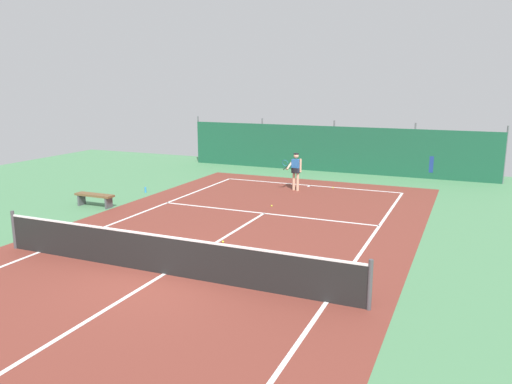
{
  "coord_description": "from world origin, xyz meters",
  "views": [
    {
      "loc": [
        6.72,
        -9.84,
        4.62
      ],
      "look_at": [
        -0.08,
        5.85,
        0.9
      ],
      "focal_mm": 35.39,
      "sensor_mm": 36.0,
      "label": 1
    }
  ],
  "objects_px": {
    "tennis_net": "(164,254)",
    "tennis_ball_near_player": "(272,206)",
    "water_bottle": "(145,190)",
    "tennis_ball_by_sideline": "(223,242)",
    "courtside_bench": "(95,197)",
    "parked_car": "(422,156)",
    "tennis_ball_midcourt": "(333,188)",
    "tennis_player": "(296,169)"
  },
  "relations": [
    {
      "from": "tennis_ball_midcourt",
      "to": "parked_car",
      "type": "xyz_separation_m",
      "value": [
        3.13,
        6.24,
        0.81
      ]
    },
    {
      "from": "tennis_ball_by_sideline",
      "to": "water_bottle",
      "type": "xyz_separation_m",
      "value": [
        -6.22,
        4.88,
        0.09
      ]
    },
    {
      "from": "tennis_player",
      "to": "tennis_ball_near_player",
      "type": "height_order",
      "value": "tennis_player"
    },
    {
      "from": "tennis_net",
      "to": "parked_car",
      "type": "xyz_separation_m",
      "value": [
        4.26,
        17.95,
        0.33
      ]
    },
    {
      "from": "tennis_ball_by_sideline",
      "to": "tennis_net",
      "type": "bearing_deg",
      "value": -93.81
    },
    {
      "from": "tennis_net",
      "to": "parked_car",
      "type": "relative_size",
      "value": 2.35
    },
    {
      "from": "tennis_player",
      "to": "parked_car",
      "type": "relative_size",
      "value": 0.38
    },
    {
      "from": "tennis_ball_midcourt",
      "to": "parked_car",
      "type": "bearing_deg",
      "value": 63.35
    },
    {
      "from": "tennis_net",
      "to": "tennis_ball_midcourt",
      "type": "bearing_deg",
      "value": 84.49
    },
    {
      "from": "tennis_ball_midcourt",
      "to": "courtside_bench",
      "type": "bearing_deg",
      "value": -137.2
    },
    {
      "from": "tennis_player",
      "to": "parked_car",
      "type": "height_order",
      "value": "parked_car"
    },
    {
      "from": "tennis_ball_by_sideline",
      "to": "tennis_player",
      "type": "bearing_deg",
      "value": 93.33
    },
    {
      "from": "tennis_ball_midcourt",
      "to": "water_bottle",
      "type": "relative_size",
      "value": 0.28
    },
    {
      "from": "tennis_ball_by_sideline",
      "to": "courtside_bench",
      "type": "xyz_separation_m",
      "value": [
        -6.5,
        2.03,
        0.34
      ]
    },
    {
      "from": "parked_car",
      "to": "water_bottle",
      "type": "relative_size",
      "value": 17.97
    },
    {
      "from": "tennis_ball_midcourt",
      "to": "tennis_ball_near_player",
      "type": "bearing_deg",
      "value": -106.61
    },
    {
      "from": "tennis_ball_near_player",
      "to": "tennis_ball_by_sideline",
      "type": "relative_size",
      "value": 1.0
    },
    {
      "from": "tennis_ball_near_player",
      "to": "parked_car",
      "type": "distance_m",
      "value": 11.39
    },
    {
      "from": "tennis_net",
      "to": "tennis_ball_near_player",
      "type": "distance_m",
      "value": 7.5
    },
    {
      "from": "tennis_net",
      "to": "tennis_player",
      "type": "relative_size",
      "value": 6.17
    },
    {
      "from": "tennis_player",
      "to": "tennis_ball_by_sideline",
      "type": "distance_m",
      "value": 7.91
    },
    {
      "from": "tennis_player",
      "to": "parked_car",
      "type": "xyz_separation_m",
      "value": [
        4.53,
        7.32,
        -0.12
      ]
    },
    {
      "from": "tennis_player",
      "to": "tennis_ball_midcourt",
      "type": "xyz_separation_m",
      "value": [
        1.4,
        1.08,
        -0.93
      ]
    },
    {
      "from": "tennis_ball_by_sideline",
      "to": "tennis_ball_midcourt",
      "type": "bearing_deg",
      "value": 83.96
    },
    {
      "from": "tennis_ball_by_sideline",
      "to": "courtside_bench",
      "type": "height_order",
      "value": "courtside_bench"
    },
    {
      "from": "tennis_ball_midcourt",
      "to": "tennis_ball_by_sideline",
      "type": "xyz_separation_m",
      "value": [
        -0.94,
        -8.92,
        0.0
      ]
    },
    {
      "from": "parked_car",
      "to": "water_bottle",
      "type": "bearing_deg",
      "value": -131.14
    },
    {
      "from": "tennis_net",
      "to": "tennis_ball_by_sideline",
      "type": "xyz_separation_m",
      "value": [
        0.19,
        2.79,
        -0.48
      ]
    },
    {
      "from": "courtside_bench",
      "to": "tennis_ball_midcourt",
      "type": "bearing_deg",
      "value": 42.8
    },
    {
      "from": "tennis_net",
      "to": "courtside_bench",
      "type": "distance_m",
      "value": 7.94
    },
    {
      "from": "tennis_player",
      "to": "courtside_bench",
      "type": "bearing_deg",
      "value": 57.86
    },
    {
      "from": "tennis_player",
      "to": "tennis_ball_near_player",
      "type": "xyz_separation_m",
      "value": [
        0.14,
        -3.15,
        -0.93
      ]
    },
    {
      "from": "tennis_net",
      "to": "courtside_bench",
      "type": "bearing_deg",
      "value": 142.63
    },
    {
      "from": "tennis_ball_near_player",
      "to": "tennis_ball_midcourt",
      "type": "distance_m",
      "value": 4.41
    },
    {
      "from": "tennis_ball_near_player",
      "to": "tennis_ball_midcourt",
      "type": "relative_size",
      "value": 1.0
    },
    {
      "from": "tennis_player",
      "to": "tennis_ball_near_player",
      "type": "relative_size",
      "value": 24.85
    },
    {
      "from": "tennis_net",
      "to": "water_bottle",
      "type": "xyz_separation_m",
      "value": [
        -6.04,
        7.66,
        -0.39
      ]
    },
    {
      "from": "courtside_bench",
      "to": "tennis_ball_near_player",
      "type": "bearing_deg",
      "value": 23.29
    },
    {
      "from": "water_bottle",
      "to": "tennis_ball_by_sideline",
      "type": "bearing_deg",
      "value": -38.1
    },
    {
      "from": "tennis_ball_near_player",
      "to": "water_bottle",
      "type": "distance_m",
      "value": 5.91
    },
    {
      "from": "water_bottle",
      "to": "tennis_ball_near_player",
      "type": "bearing_deg",
      "value": -1.8
    },
    {
      "from": "courtside_bench",
      "to": "tennis_player",
      "type": "bearing_deg",
      "value": 43.88
    }
  ]
}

